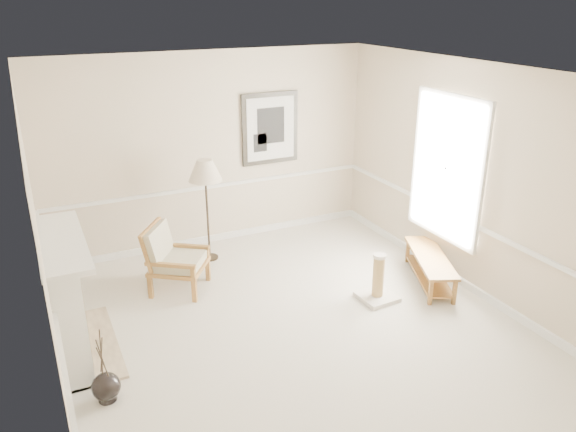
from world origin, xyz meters
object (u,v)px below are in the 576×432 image
Objects in this scene: bench at (430,265)px; floor_lamp at (205,173)px; floor_vase at (106,387)px; scratching_post at (378,285)px; armchair at (171,256)px.

floor_lamp is at bearing 141.18° from bench.
scratching_post is (3.41, 0.49, 0.05)m from floor_vase.
armchair is 0.64× the size of floor_lamp.
floor_vase is 0.58× the size of bench.
floor_lamp is (1.86, 2.55, 1.16)m from floor_vase.
floor_lamp is at bearing 126.99° from scratching_post.
floor_vase reaches higher than scratching_post.
bench is at bearing -38.82° from floor_lamp.
bench is at bearing -77.61° from armchair.
floor_lamp is 3.30m from bench.
armchair reaches higher than scratching_post.
floor_lamp reaches higher than floor_vase.
floor_vase is at bearing -176.24° from armchair.
armchair reaches higher than floor_vase.
floor_lamp is 2.80m from scratching_post.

